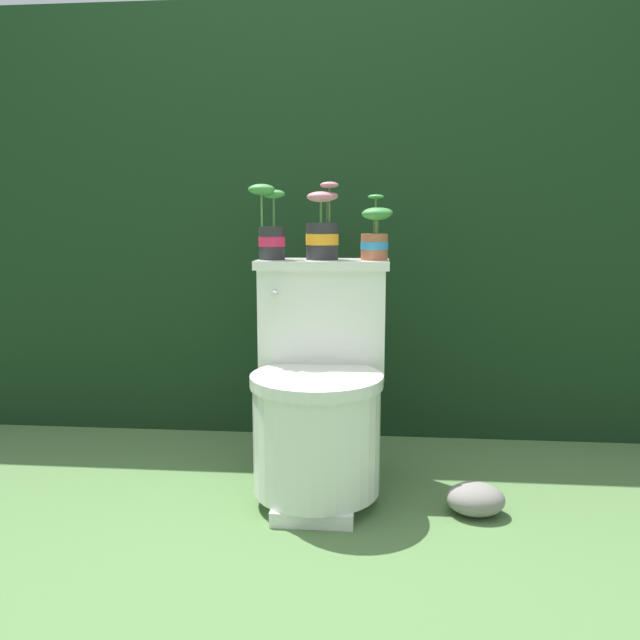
{
  "coord_description": "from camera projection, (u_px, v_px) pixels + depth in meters",
  "views": [
    {
      "loc": [
        0.27,
        -1.84,
        0.89
      ],
      "look_at": [
        0.09,
        0.16,
        0.57
      ],
      "focal_mm": 35.0,
      "sensor_mm": 36.0,
      "label": 1
    }
  ],
  "objects": [
    {
      "name": "potted_plant_midleft",
      "position": [
        322.0,
        232.0,
        2.11
      ],
      "size": [
        0.11,
        0.11,
        0.26
      ],
      "color": "#262628",
      "rests_on": "toilet"
    },
    {
      "name": "ground_plane",
      "position": [
        287.0,
        507.0,
        1.97
      ],
      "size": [
        12.0,
        12.0,
        0.0
      ],
      "primitive_type": "plane",
      "color": "#4C703D"
    },
    {
      "name": "garden_stone",
      "position": [
        475.0,
        499.0,
        1.91
      ],
      "size": [
        0.18,
        0.14,
        0.1
      ],
      "color": "gray",
      "rests_on": "ground"
    },
    {
      "name": "hedge_backdrop",
      "position": [
        318.0,
        226.0,
        2.9
      ],
      "size": [
        3.85,
        0.78,
        1.75
      ],
      "color": "black",
      "rests_on": "ground"
    },
    {
      "name": "potted_plant_middle",
      "position": [
        375.0,
        233.0,
        2.08
      ],
      "size": [
        0.11,
        0.1,
        0.22
      ],
      "color": "#9E5638",
      "rests_on": "toilet"
    },
    {
      "name": "potted_plant_left",
      "position": [
        271.0,
        231.0,
        2.1
      ],
      "size": [
        0.12,
        0.1,
        0.25
      ],
      "color": "#262628",
      "rests_on": "toilet"
    },
    {
      "name": "toilet",
      "position": [
        319.0,
        392.0,
        2.03
      ],
      "size": [
        0.45,
        0.56,
        0.76
      ],
      "color": "silver",
      "rests_on": "ground"
    }
  ]
}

